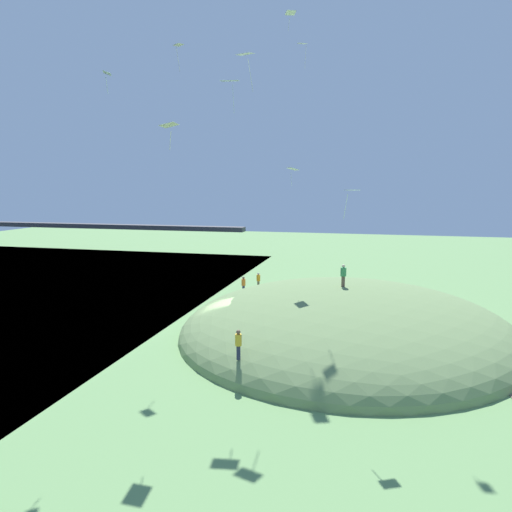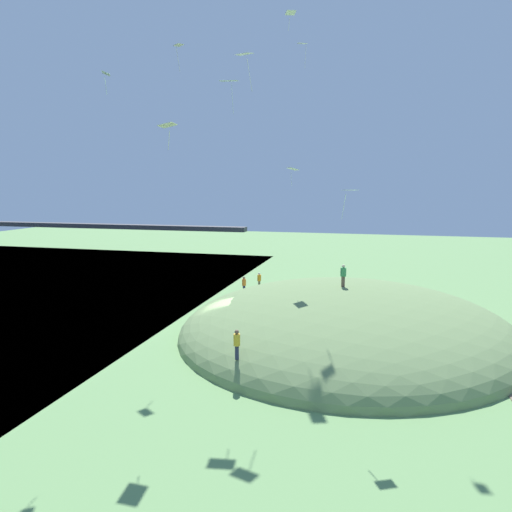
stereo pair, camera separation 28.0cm
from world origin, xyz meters
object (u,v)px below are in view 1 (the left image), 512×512
kite_4 (351,192)px  kite_9 (303,46)px  kite_5 (246,56)px  kite_6 (178,47)px  person_on_hilltop (343,273)px  kite_7 (293,169)px  kite_8 (230,82)px  person_with_child (243,283)px  kite_3 (290,13)px  person_near_shore (238,341)px  kite_2 (107,75)px  person_watching_kites (258,278)px  kite_0 (169,126)px

kite_4 → kite_9: bearing=109.5°
kite_5 → kite_6: bearing=141.5°
person_on_hilltop → kite_7: 9.20m
kite_5 → kite_8: (-0.80, -0.69, -1.64)m
person_on_hilltop → person_with_child: 12.42m
person_on_hilltop → kite_3: 20.64m
person_near_shore → kite_2: kite_2 is taller
kite_8 → kite_2: bearing=-139.9°
person_watching_kites → kite_5: kite_5 is taller
person_with_child → kite_8: (3.31, -14.67, 15.74)m
person_near_shore → kite_9: kite_9 is taller
kite_0 → kite_4: kite_0 is taller
person_on_hilltop → kite_8: kite_8 is taller
kite_5 → kite_4: bearing=-35.0°
person_on_hilltop → person_with_child: (-10.03, 6.82, -2.70)m
kite_0 → kite_9: kite_9 is taller
person_on_hilltop → person_near_shore: size_ratio=1.00×
person_watching_kites → kite_8: size_ratio=0.85×
kite_7 → kite_9: 9.33m
person_with_child → kite_5: size_ratio=0.75×
kite_3 → kite_6: 9.15m
person_with_child → person_watching_kites: (-0.04, 6.27, -0.75)m
person_with_child → kite_7: 13.41m
person_near_shore → kite_7: (0.82, 12.99, 10.11)m
person_with_child → kite_2: (-2.29, -19.38, 15.46)m
kite_0 → kite_4: 10.32m
person_watching_kites → kite_3: bearing=-102.6°
kite_8 → person_on_hilltop: bearing=49.5°
kite_4 → kite_8: size_ratio=0.72×
kite_6 → kite_7: 12.69m
kite_4 → kite_9: size_ratio=0.78×
person_near_shore → kite_5: kite_5 is taller
person_on_hilltop → person_watching_kites: 16.86m
kite_8 → kite_9: kite_9 is taller
kite_5 → kite_2: bearing=-139.9°
kite_2 → kite_3: size_ratio=0.93×
person_with_child → kite_0: size_ratio=1.20×
person_near_shore → kite_3: bearing=58.4°
person_watching_kites → kite_0: bearing=-124.7°
kite_8 → kite_3: bearing=78.2°
kite_2 → kite_3: 17.74m
person_near_shore → kite_4: 10.46m
kite_7 → kite_9: bearing=-15.2°
person_with_child → kite_3: (5.31, -5.09, 22.71)m
kite_7 → kite_8: kite_8 is taller
person_with_child → kite_4: 23.64m
kite_3 → kite_5: size_ratio=0.56×
kite_6 → kite_9: (9.04, 2.80, 0.22)m
person_on_hilltop → person_near_shore: bearing=25.9°
person_on_hilltop → kite_8: 16.64m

